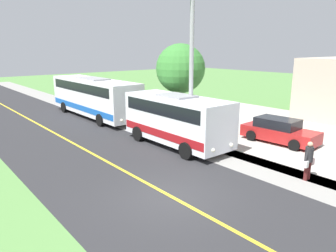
# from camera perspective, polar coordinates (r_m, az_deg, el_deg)

# --- Properties ---
(ground_plane) EXTENTS (120.00, 120.00, 0.00)m
(ground_plane) POSITION_cam_1_polar(r_m,az_deg,el_deg) (12.48, 0.37, -12.47)
(ground_plane) COLOR #548442
(road_surface) EXTENTS (8.00, 100.00, 0.01)m
(road_surface) POSITION_cam_1_polar(r_m,az_deg,el_deg) (12.48, 0.37, -12.46)
(road_surface) COLOR #28282B
(road_surface) RESTS_ON ground
(sidewalk) EXTENTS (2.40, 100.00, 0.01)m
(sidewalk) POSITION_cam_1_polar(r_m,az_deg,el_deg) (16.05, 14.85, -6.80)
(sidewalk) COLOR gray
(sidewalk) RESTS_ON ground
(road_centre_line) EXTENTS (0.16, 100.00, 0.00)m
(road_centre_line) POSITION_cam_1_polar(r_m,az_deg,el_deg) (12.48, 0.37, -12.44)
(road_centre_line) COLOR gold
(road_centre_line) RESTS_ON ground
(shuttle_bus_front) EXTENTS (2.72, 7.08, 2.97)m
(shuttle_bus_front) POSITION_cam_1_polar(r_m,az_deg,el_deg) (18.23, 1.55, 1.47)
(shuttle_bus_front) COLOR white
(shuttle_bus_front) RESTS_ON ground
(transit_bus_rear) EXTENTS (2.80, 10.85, 3.18)m
(transit_bus_rear) POSITION_cam_1_polar(r_m,az_deg,el_deg) (26.76, -13.16, 5.35)
(transit_bus_rear) COLOR white
(transit_bus_rear) RESTS_ON ground
(pedestrian_with_bags) EXTENTS (0.72, 0.34, 1.71)m
(pedestrian_with_bags) POSITION_cam_1_polar(r_m,az_deg,el_deg) (14.83, 23.94, -5.53)
(pedestrian_with_bags) COLOR #4C1919
(pedestrian_with_bags) RESTS_ON ground
(street_light_pole) EXTENTS (1.97, 0.24, 8.53)m
(street_light_pole) POSITION_cam_1_polar(r_m,az_deg,el_deg) (17.57, 3.95, 11.03)
(street_light_pole) COLOR #9E9EA3
(street_light_pole) RESTS_ON ground
(parked_car_near) EXTENTS (2.24, 4.51, 1.45)m
(parked_car_near) POSITION_cam_1_polar(r_m,az_deg,el_deg) (20.16, 19.33, -0.86)
(parked_car_near) COLOR #A51E1E
(parked_car_near) RESTS_ON ground
(tree_curbside) EXTENTS (3.36, 3.36, 5.85)m
(tree_curbside) POSITION_cam_1_polar(r_m,az_deg,el_deg) (21.93, 2.25, 10.20)
(tree_curbside) COLOR #4C3826
(tree_curbside) RESTS_ON ground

